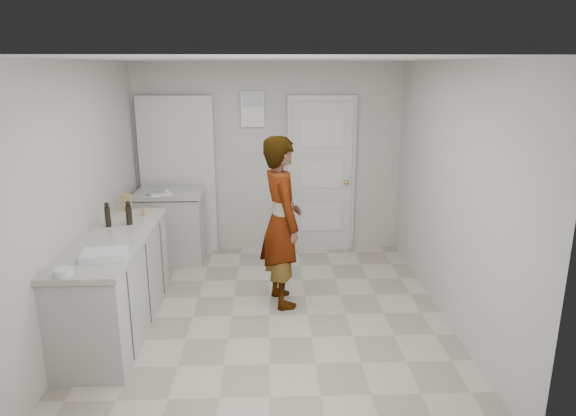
{
  "coord_description": "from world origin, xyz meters",
  "views": [
    {
      "loc": [
        0.01,
        -4.72,
        2.45
      ],
      "look_at": [
        0.2,
        0.4,
        1.02
      ],
      "focal_mm": 32.0,
      "sensor_mm": 36.0,
      "label": 1
    }
  ],
  "objects_px": {
    "oil_cruet_b": "(108,215)",
    "oil_cruet_a": "(129,213)",
    "spice_jar": "(144,212)",
    "egg_bowl": "(63,272)",
    "person": "(282,222)",
    "baking_dish": "(105,255)",
    "cake_mix_box": "(126,202)"
  },
  "relations": [
    {
      "from": "oil_cruet_b",
      "to": "cake_mix_box",
      "type": "bearing_deg",
      "value": 87.62
    },
    {
      "from": "cake_mix_box",
      "to": "baking_dish",
      "type": "relative_size",
      "value": 0.48
    },
    {
      "from": "spice_jar",
      "to": "baking_dish",
      "type": "xyz_separation_m",
      "value": [
        -0.04,
        -1.24,
        -0.01
      ]
    },
    {
      "from": "cake_mix_box",
      "to": "oil_cruet_b",
      "type": "distance_m",
      "value": 0.58
    },
    {
      "from": "spice_jar",
      "to": "egg_bowl",
      "type": "distance_m",
      "value": 1.61
    },
    {
      "from": "egg_bowl",
      "to": "oil_cruet_b",
      "type": "bearing_deg",
      "value": 91.41
    },
    {
      "from": "person",
      "to": "baking_dish",
      "type": "height_order",
      "value": "person"
    },
    {
      "from": "person",
      "to": "oil_cruet_b",
      "type": "bearing_deg",
      "value": 81.34
    },
    {
      "from": "spice_jar",
      "to": "egg_bowl",
      "type": "bearing_deg",
      "value": -98.39
    },
    {
      "from": "oil_cruet_b",
      "to": "baking_dish",
      "type": "distance_m",
      "value": 0.9
    },
    {
      "from": "oil_cruet_a",
      "to": "spice_jar",
      "type": "bearing_deg",
      "value": 75.48
    },
    {
      "from": "spice_jar",
      "to": "oil_cruet_b",
      "type": "bearing_deg",
      "value": -125.76
    },
    {
      "from": "oil_cruet_a",
      "to": "oil_cruet_b",
      "type": "height_order",
      "value": "oil_cruet_b"
    },
    {
      "from": "spice_jar",
      "to": "oil_cruet_a",
      "type": "height_order",
      "value": "oil_cruet_a"
    },
    {
      "from": "oil_cruet_b",
      "to": "oil_cruet_a",
      "type": "bearing_deg",
      "value": 19.55
    },
    {
      "from": "oil_cruet_a",
      "to": "baking_dish",
      "type": "bearing_deg",
      "value": -87.54
    },
    {
      "from": "oil_cruet_a",
      "to": "egg_bowl",
      "type": "xyz_separation_m",
      "value": [
        -0.16,
        -1.29,
        -0.09
      ]
    },
    {
      "from": "spice_jar",
      "to": "person",
      "type": "bearing_deg",
      "value": -6.9
    },
    {
      "from": "person",
      "to": "baking_dish",
      "type": "bearing_deg",
      "value": 110.64
    },
    {
      "from": "spice_jar",
      "to": "oil_cruet_a",
      "type": "xyz_separation_m",
      "value": [
        -0.08,
        -0.3,
        0.07
      ]
    },
    {
      "from": "oil_cruet_b",
      "to": "egg_bowl",
      "type": "relative_size",
      "value": 1.78
    },
    {
      "from": "cake_mix_box",
      "to": "oil_cruet_a",
      "type": "xyz_separation_m",
      "value": [
        0.16,
        -0.51,
        0.02
      ]
    },
    {
      "from": "person",
      "to": "egg_bowl",
      "type": "height_order",
      "value": "person"
    },
    {
      "from": "baking_dish",
      "to": "oil_cruet_a",
      "type": "bearing_deg",
      "value": 92.46
    },
    {
      "from": "oil_cruet_b",
      "to": "baking_dish",
      "type": "bearing_deg",
      "value": -75.36
    },
    {
      "from": "spice_jar",
      "to": "baking_dish",
      "type": "relative_size",
      "value": 0.22
    },
    {
      "from": "oil_cruet_a",
      "to": "oil_cruet_b",
      "type": "relative_size",
      "value": 0.97
    },
    {
      "from": "baking_dish",
      "to": "egg_bowl",
      "type": "height_order",
      "value": "baking_dish"
    },
    {
      "from": "cake_mix_box",
      "to": "egg_bowl",
      "type": "bearing_deg",
      "value": -80.31
    },
    {
      "from": "egg_bowl",
      "to": "oil_cruet_a",
      "type": "bearing_deg",
      "value": 83.08
    },
    {
      "from": "person",
      "to": "baking_dish",
      "type": "distance_m",
      "value": 1.82
    },
    {
      "from": "person",
      "to": "spice_jar",
      "type": "xyz_separation_m",
      "value": [
        -1.43,
        0.17,
        0.08
      ]
    }
  ]
}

